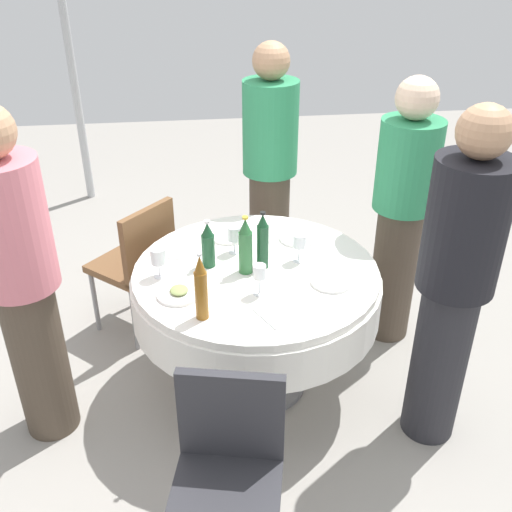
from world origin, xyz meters
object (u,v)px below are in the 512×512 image
wine_glass_east (299,242)px  person_mid (21,279)px  wine_glass_far (234,234)px  plate_outer (179,293)px  plate_left (229,234)px  bottle_amber_far (201,288)px  person_inner (270,173)px  wine_glass_west (260,273)px  wine_glass_front (158,257)px  plate_north (298,238)px  chair_front (228,465)px  bottle_green_mid (245,247)px  plate_rear (331,281)px  person_far (402,211)px  bottle_dark_green_inner (208,245)px  bottle_dark_green_near (263,242)px  person_near (455,282)px  dining_table (256,294)px  chair_east (139,259)px

wine_glass_east → person_mid: person_mid is taller
wine_glass_far → plate_outer: (-0.37, 0.29, -0.10)m
plate_left → person_mid: person_mid is taller
bottle_amber_far → plate_outer: 0.26m
person_mid → bottle_amber_far: bearing=-113.6°
wine_glass_far → person_inner: (0.74, -0.29, 0.03)m
wine_glass_west → person_mid: 1.06m
wine_glass_front → plate_north: (0.30, -0.74, -0.10)m
wine_glass_front → chair_front: wine_glass_front is taller
bottle_green_mid → wine_glass_east: 0.29m
plate_rear → person_far: (0.54, -0.53, 0.09)m
bottle_amber_far → chair_front: size_ratio=0.37×
plate_rear → wine_glass_front: bearing=79.0°
wine_glass_far → chair_front: bearing=173.6°
bottle_dark_green_inner → wine_glass_west: bottle_dark_green_inner is taller
bottle_dark_green_near → bottle_amber_far: size_ratio=0.94×
bottle_green_mid → plate_left: bottle_green_mid is taller
bottle_dark_green_near → plate_outer: 0.49m
wine_glass_east → person_mid: size_ratio=0.09×
person_near → dining_table: bearing=-90.0°
plate_north → person_mid: size_ratio=0.12×
wine_glass_west → person_mid: (0.04, 1.06, 0.03)m
chair_front → plate_outer: bearing=-66.6°
dining_table → person_far: 0.98m
plate_north → person_far: person_far is taller
plate_north → person_inner: person_inner is taller
chair_front → chair_east: bearing=-63.0°
wine_glass_front → plate_outer: bearing=-152.1°
bottle_green_mid → bottle_dark_green_inner: bearing=65.3°
person_far → plate_outer: bearing=-88.9°
dining_table → plate_north: bearing=-43.2°
bottle_amber_far → chair_east: bearing=20.2°
plate_outer → bottle_green_mid: bearing=-62.9°
wine_glass_east → chair_front: wine_glass_east is taller
bottle_amber_far → plate_outer: bottle_amber_far is taller
wine_glass_west → plate_left: 0.62m
plate_left → plate_outer: (-0.56, 0.28, 0.00)m
plate_rear → person_inner: 1.11m
plate_outer → person_far: person_far is taller
plate_north → person_far: size_ratio=0.13×
person_mid → chair_front: 1.24m
dining_table → bottle_amber_far: bottle_amber_far is taller
chair_front → bottle_amber_far: bearing=-72.2°
bottle_dark_green_near → person_near: person_near is taller
person_far → plate_north: bearing=-105.0°
bottle_amber_far → plate_rear: 0.68m
plate_left → chair_east: chair_east is taller
wine_glass_front → chair_east: (0.58, 0.15, -0.33)m
bottle_green_mid → plate_rear: bearing=-111.0°
bottle_dark_green_inner → wine_glass_west: (-0.29, -0.22, -0.00)m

